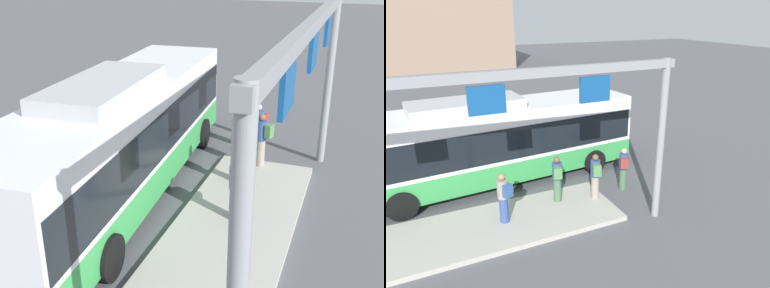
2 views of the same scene
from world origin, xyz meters
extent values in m
plane|color=#56565B|center=(0.00, 0.00, 0.00)|extent=(120.00, 120.00, 0.00)
cube|color=#B2ADA3|center=(-1.83, -3.35, 0.08)|extent=(10.00, 2.80, 0.16)
cube|color=green|center=(0.00, 0.00, 0.77)|extent=(11.59, 3.36, 0.85)
cube|color=white|center=(0.00, 0.00, 2.15)|extent=(11.59, 3.36, 1.90)
cube|color=black|center=(0.00, 0.00, 1.95)|extent=(11.37, 3.39, 1.20)
cube|color=black|center=(5.72, 0.44, 2.05)|extent=(0.20, 2.12, 1.50)
cube|color=#B7B7BC|center=(-0.86, -0.07, 3.28)|extent=(4.12, 2.05, 0.36)
cube|color=orange|center=(5.65, 0.43, 2.90)|extent=(0.25, 1.75, 0.28)
cylinder|color=black|center=(3.82, 1.49, 0.50)|extent=(1.02, 0.38, 1.00)
cylinder|color=black|center=(4.00, -0.90, 0.50)|extent=(1.02, 0.38, 1.00)
cylinder|color=black|center=(-3.60, 0.93, 0.50)|extent=(1.02, 0.38, 1.00)
cylinder|color=black|center=(-3.42, -1.46, 0.50)|extent=(1.02, 0.38, 1.00)
cylinder|color=#476B4C|center=(4.25, -2.76, 0.42)|extent=(0.38, 0.38, 0.85)
cylinder|color=#334C8C|center=(4.25, -2.76, 1.15)|extent=(0.46, 0.46, 0.60)
sphere|color=tan|center=(4.25, -2.76, 1.56)|extent=(0.22, 0.22, 0.22)
cube|color=maroon|center=(4.13, -2.99, 1.18)|extent=(0.33, 0.29, 0.40)
cylinder|color=gray|center=(2.81, -3.18, 0.58)|extent=(0.35, 0.35, 0.85)
cylinder|color=#334C8C|center=(2.81, -3.18, 1.31)|extent=(0.42, 0.42, 0.60)
sphere|color=brown|center=(2.81, -3.18, 1.72)|extent=(0.22, 0.22, 0.22)
cube|color=#4C8447|center=(2.74, -3.43, 1.34)|extent=(0.32, 0.25, 0.40)
cylinder|color=#476B4C|center=(1.52, -2.79, 0.58)|extent=(0.35, 0.35, 0.85)
cylinder|color=#334C8C|center=(1.52, -2.79, 1.31)|extent=(0.42, 0.42, 0.60)
sphere|color=brown|center=(1.52, -2.79, 1.72)|extent=(0.22, 0.22, 0.22)
cube|color=#4C8447|center=(1.45, -3.04, 1.34)|extent=(0.32, 0.25, 0.40)
cylinder|color=#334C8C|center=(-0.52, -3.32, 0.58)|extent=(0.37, 0.37, 0.85)
cylinder|color=gray|center=(-0.52, -3.32, 1.31)|extent=(0.44, 0.44, 0.60)
sphere|color=#9E755B|center=(-0.52, -3.32, 1.72)|extent=(0.22, 0.22, 0.22)
cube|color=#335993|center=(-0.42, -3.56, 1.34)|extent=(0.33, 0.27, 0.40)
cylinder|color=gray|center=(4.19, -4.87, 2.60)|extent=(0.24, 0.24, 5.20)
cube|color=gray|center=(-1.08, -4.87, 5.05)|extent=(10.94, 0.20, 0.24)
cube|color=#144C8C|center=(-3.98, -4.87, 4.50)|extent=(0.90, 0.08, 0.70)
cube|color=#144C8C|center=(-1.08, -4.87, 4.50)|extent=(0.90, 0.08, 0.70)
cube|color=#144C8C|center=(1.82, -4.87, 4.50)|extent=(0.90, 0.08, 0.70)
camera|label=1|loc=(-10.27, -5.81, 6.19)|focal=43.83mm
camera|label=2|loc=(-2.82, -13.36, 6.48)|focal=34.04mm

